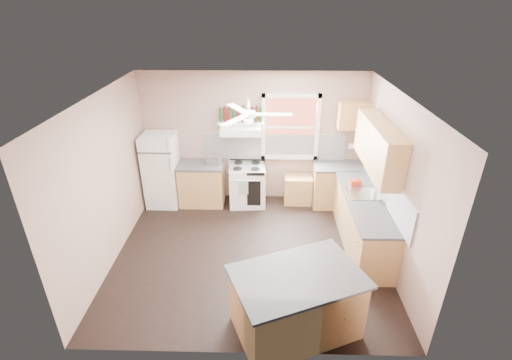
{
  "coord_description": "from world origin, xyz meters",
  "views": [
    {
      "loc": [
        0.22,
        -5.14,
        3.99
      ],
      "look_at": [
        0.1,
        0.3,
        1.25
      ],
      "focal_mm": 26.0,
      "sensor_mm": 36.0,
      "label": 1
    }
  ],
  "objects_px": {
    "stove": "(247,185)",
    "cart": "(298,190)",
    "island": "(296,304)",
    "refrigerator": "(162,170)",
    "toaster": "(214,160)"
  },
  "relations": [
    {
      "from": "stove",
      "to": "cart",
      "type": "distance_m",
      "value": 1.08
    },
    {
      "from": "stove",
      "to": "island",
      "type": "height_order",
      "value": "same"
    },
    {
      "from": "toaster",
      "to": "island",
      "type": "height_order",
      "value": "toaster"
    },
    {
      "from": "toaster",
      "to": "island",
      "type": "relative_size",
      "value": 0.19
    },
    {
      "from": "stove",
      "to": "island",
      "type": "distance_m",
      "value": 3.39
    },
    {
      "from": "toaster",
      "to": "stove",
      "type": "xyz_separation_m",
      "value": [
        0.66,
        0.02,
        -0.56
      ]
    },
    {
      "from": "refrigerator",
      "to": "stove",
      "type": "distance_m",
      "value": 1.77
    },
    {
      "from": "stove",
      "to": "cart",
      "type": "bearing_deg",
      "value": -1.51
    },
    {
      "from": "island",
      "to": "toaster",
      "type": "bearing_deg",
      "value": 91.31
    },
    {
      "from": "toaster",
      "to": "cart",
      "type": "height_order",
      "value": "toaster"
    },
    {
      "from": "toaster",
      "to": "island",
      "type": "bearing_deg",
      "value": -49.6
    },
    {
      "from": "refrigerator",
      "to": "cart",
      "type": "distance_m",
      "value": 2.85
    },
    {
      "from": "island",
      "to": "refrigerator",
      "type": "bearing_deg",
      "value": 105.28
    },
    {
      "from": "cart",
      "to": "island",
      "type": "distance_m",
      "value": 3.37
    },
    {
      "from": "toaster",
      "to": "stove",
      "type": "relative_size",
      "value": 0.33
    }
  ]
}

